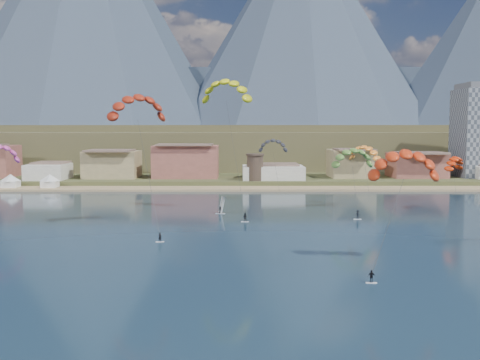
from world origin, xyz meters
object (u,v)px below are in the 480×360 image
Objects in this scene: kitesurfer_red at (137,104)px; kitesurfer_yellow at (226,88)px; kitesurfer_orange at (404,160)px; kitesurfer_green at (353,155)px; windsurfer at (221,208)px; watchtower at (255,167)px.

kitesurfer_red is 26.01m from kitesurfer_yellow.
kitesurfer_yellow is 1.69× the size of kitesurfer_orange.
kitesurfer_yellow is at bearing -171.24° from kitesurfer_green.
kitesurfer_yellow is at bearing 60.96° from windsurfer.
watchtower is at bearing 81.52° from kitesurfer_yellow.
kitesurfer_orange is at bearing -80.11° from watchtower.
kitesurfer_green is (44.98, 24.58, -10.77)m from kitesurfer_red.
kitesurfer_green is (21.11, -48.88, 6.19)m from watchtower.
kitesurfer_orange is 51.62m from kitesurfer_green.
windsurfer is at bearing -99.37° from watchtower.
kitesurfer_orange reaches higher than windsurfer.
watchtower reaches higher than windsurfer.
kitesurfer_red reaches higher than kitesurfer_green.
kitesurfer_yellow reaches higher than kitesurfer_orange.
kitesurfer_orange is (25.44, -46.98, -13.17)m from kitesurfer_yellow.
kitesurfer_orange is 4.97× the size of windsurfer.
windsurfer is (-1.21, -2.18, -26.44)m from kitesurfer_yellow.
windsurfer is (14.72, 17.92, -22.14)m from kitesurfer_red.
watchtower is at bearing 71.99° from kitesurfer_red.
kitesurfer_red reaches higher than kitesurfer_orange.
kitesurfer_red is 52.38m from kitesurfer_green.
kitesurfer_green is (3.62, 51.46, -1.90)m from kitesurfer_orange.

